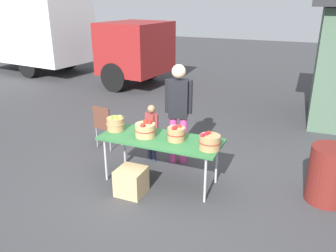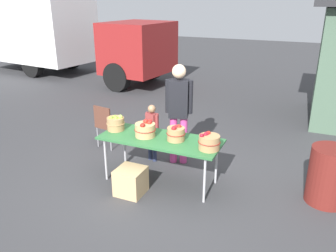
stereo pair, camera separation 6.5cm
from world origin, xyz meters
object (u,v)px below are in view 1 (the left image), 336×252
apple_basket_red_1 (176,133)px  trash_barrel (329,175)px  child_customer (152,128)px  apple_basket_red_2 (210,142)px  apple_basket_red_0 (145,129)px  vendor_adult (179,107)px  folding_chair (106,123)px  apple_basket_green_0 (116,123)px  produce_crate (131,181)px  box_truck (55,34)px  market_table (160,141)px

apple_basket_red_1 → trash_barrel: apple_basket_red_1 is taller
child_customer → apple_basket_red_2: bearing=167.4°
apple_basket_red_0 → child_customer: bearing=107.5°
vendor_adult → folding_chair: 1.62m
apple_basket_green_0 → folding_chair: bearing=132.5°
apple_basket_red_0 → produce_crate: size_ratio=0.83×
vendor_adult → child_customer: 0.63m
apple_basket_red_1 → vendor_adult: size_ratio=0.16×
apple_basket_green_0 → child_customer: bearing=58.5°
apple_basket_red_0 → apple_basket_red_1: apple_basket_red_0 is taller
apple_basket_red_2 → box_truck: 9.79m
apple_basket_red_2 → box_truck: (-7.72, 6.00, 0.63)m
apple_basket_red_0 → apple_basket_red_2: size_ratio=1.05×
apple_basket_green_0 → apple_basket_red_2: (1.62, -0.11, -0.01)m
vendor_adult → trash_barrel: 2.53m
vendor_adult → apple_basket_green_0: bearing=25.8°
folding_chair → apple_basket_green_0: bearing=141.7°
apple_basket_red_0 → apple_basket_red_1: size_ratio=1.16×
apple_basket_green_0 → box_truck: size_ratio=0.04×
apple_basket_red_1 → vendor_adult: (-0.24, 0.72, 0.18)m
folding_chair → produce_crate: folding_chair is taller
apple_basket_red_0 → box_truck: box_truck is taller
box_truck → trash_barrel: (9.35, -5.49, -1.07)m
market_table → produce_crate: market_table is taller
apple_basket_red_2 → apple_basket_red_0: bearing=176.7°
apple_basket_green_0 → apple_basket_red_0: size_ratio=0.90×
market_table → vendor_adult: (0.00, 0.75, 0.34)m
apple_basket_green_0 → apple_basket_red_1: apple_basket_green_0 is taller
apple_basket_red_1 → vendor_adult: bearing=108.8°
folding_chair → apple_basket_red_0: bearing=156.4°
market_table → trash_barrel: trash_barrel is taller
apple_basket_red_2 → produce_crate: (-1.06, -0.43, -0.66)m
market_table → box_truck: 9.13m
box_truck → market_table: bearing=-33.6°
trash_barrel → apple_basket_red_0: bearing=-170.6°
apple_basket_green_0 → apple_basket_red_0: apple_basket_red_0 is taller
apple_basket_red_2 → folding_chair: apple_basket_red_2 is taller
apple_basket_green_0 → produce_crate: (0.56, -0.54, -0.66)m
apple_basket_red_1 → apple_basket_red_2: 0.57m
market_table → produce_crate: bearing=-117.0°
apple_basket_green_0 → trash_barrel: 3.31m
vendor_adult → trash_barrel: bearing=157.1°
market_table → produce_crate: 0.76m
apple_basket_red_1 → apple_basket_red_2: (0.56, -0.11, -0.00)m
child_customer → box_truck: bearing=-22.5°
apple_basket_red_0 → vendor_adult: size_ratio=0.19×
child_customer → apple_basket_green_0: bearing=75.3°
vendor_adult → folding_chair: (-1.53, 0.05, -0.53)m
market_table → apple_basket_red_1: size_ratio=6.55×
apple_basket_red_1 → vendor_adult: 0.78m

